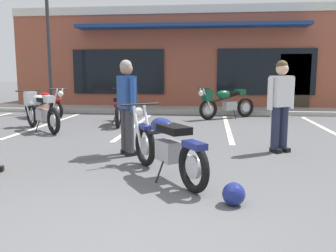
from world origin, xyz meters
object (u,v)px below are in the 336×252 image
motorcycle_blue_standard (121,108)px  traffic_cone (44,112)px  helmet_on_pavement (234,194)px  motorcycle_foreground_classic (166,145)px  person_near_building (281,100)px  motorcycle_green_cafe_racer (225,102)px  motorcycle_silver_naked (40,109)px  person_in_shorts_foreground (127,102)px  motorcycle_red_sportbike (43,104)px  parking_lot_lamp_post (46,15)px

motorcycle_blue_standard → traffic_cone: (-2.50, 0.45, -0.20)m
helmet_on_pavement → motorcycle_foreground_classic: bearing=131.8°
person_near_building → motorcycle_green_cafe_racer: bearing=100.3°
traffic_cone → motorcycle_silver_naked: bearing=-66.8°
motorcycle_foreground_classic → helmet_on_pavement: bearing=-48.2°
motorcycle_silver_naked → traffic_cone: (-0.73, 1.71, -0.27)m
person_in_shorts_foreground → helmet_on_pavement: (1.73, -2.28, -0.82)m
person_in_shorts_foreground → motorcycle_silver_naked: bearing=139.0°
person_in_shorts_foreground → traffic_cone: bearing=130.5°
person_near_building → person_in_shorts_foreground: bearing=-167.9°
motorcycle_foreground_classic → motorcycle_blue_standard: same height
traffic_cone → motorcycle_red_sportbike: bearing=116.5°
motorcycle_silver_naked → parking_lot_lamp_post: 4.63m
motorcycle_foreground_classic → person_near_building: (1.88, 1.87, 0.49)m
person_in_shorts_foreground → motorcycle_red_sportbike: bearing=129.5°
helmet_on_pavement → traffic_cone: (-5.28, 6.44, 0.13)m
person_near_building → helmet_on_pavement: (-0.99, -2.86, -0.82)m
motorcycle_blue_standard → person_near_building: size_ratio=1.25×
motorcycle_foreground_classic → motorcycle_red_sportbike: same height
motorcycle_foreground_classic → motorcycle_blue_standard: 5.35m
helmet_on_pavement → motorcycle_blue_standard: bearing=114.9°
person_in_shorts_foreground → person_near_building: same height
motorcycle_blue_standard → person_in_shorts_foreground: person_in_shorts_foreground is taller
motorcycle_blue_standard → parking_lot_lamp_post: (-3.07, 2.17, 2.90)m
motorcycle_blue_standard → person_near_building: person_near_building is taller
person_near_building → parking_lot_lamp_post: size_ratio=0.32×
motorcycle_blue_standard → person_in_shorts_foreground: (1.05, -3.71, 0.49)m
motorcycle_foreground_classic → motorcycle_green_cafe_racer: size_ratio=1.00×
motorcycle_red_sportbike → motorcycle_green_cafe_racer: 5.65m
person_in_shorts_foreground → motorcycle_foreground_classic: bearing=-56.8°
person_near_building → parking_lot_lamp_post: 8.98m
motorcycle_green_cafe_racer → motorcycle_red_sportbike: bearing=-172.7°
motorcycle_silver_naked → person_near_building: bearing=-18.6°
motorcycle_blue_standard → person_near_building: 4.92m
motorcycle_silver_naked → person_in_shorts_foreground: size_ratio=1.00×
motorcycle_foreground_classic → person_near_building: 2.70m
motorcycle_blue_standard → traffic_cone: size_ratio=3.97×
motorcycle_red_sportbike → motorcycle_silver_naked: bearing=-66.2°
motorcycle_green_cafe_racer → person_in_shorts_foreground: 5.57m
motorcycle_red_sportbike → person_in_shorts_foreground: person_in_shorts_foreground is taller
traffic_cone → helmet_on_pavement: bearing=-50.6°
person_in_shorts_foreground → parking_lot_lamp_post: size_ratio=0.32×
motorcycle_red_sportbike → motorcycle_silver_naked: 2.25m
motorcycle_silver_naked → person_near_building: person_near_building is taller
motorcycle_red_sportbike → motorcycle_silver_naked: size_ratio=1.10×
helmet_on_pavement → parking_lot_lamp_post: parking_lot_lamp_post is taller
helmet_on_pavement → motorcycle_red_sportbike: bearing=128.8°
motorcycle_red_sportbike → traffic_cone: size_ratio=3.48×
person_in_shorts_foreground → helmet_on_pavement: size_ratio=6.44×
motorcycle_blue_standard → parking_lot_lamp_post: bearing=144.8°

